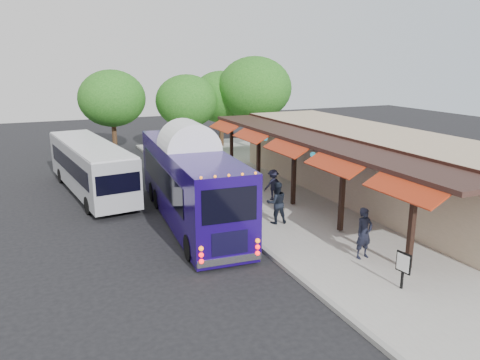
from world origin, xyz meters
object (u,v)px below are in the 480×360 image
ped_a (364,233)px  ped_d (273,185)px  sign_board (403,264)px  ped_c (204,168)px  coach_bus (190,179)px  ped_b (277,203)px  city_bus (90,166)px

ped_a → ped_d: (0.34, 7.83, -0.16)m
sign_board → ped_a: bearing=73.0°
ped_c → ped_a: bearing=70.5°
coach_bus → ped_a: coach_bus is taller
ped_a → ped_d: size_ratio=1.20×
coach_bus → ped_a: bearing=-53.7°
ped_a → coach_bus: bearing=117.3°
ped_a → ped_b: (-1.16, 4.59, -0.01)m
coach_bus → ped_c: 6.64m
ped_b → ped_d: 3.57m
ped_a → sign_board: ped_a is taller
city_bus → sign_board: (7.69, -15.84, -0.58)m
city_bus → ped_a: size_ratio=5.62×
coach_bus → ped_b: (3.26, -2.28, -0.87)m
ped_c → ped_d: 5.40m
coach_bus → ped_c: (2.75, 5.96, -1.01)m
coach_bus → sign_board: 10.20m
ped_b → ped_d: size_ratio=1.18×
city_bus → ped_a: (8.06, -13.40, -0.46)m
city_bus → ped_d: bearing=-40.9°
sign_board → city_bus: bearing=107.6°
city_bus → sign_board: 17.62m
ped_a → sign_board: size_ratio=1.56×
coach_bus → ped_b: bearing=-31.4°
ped_b → ped_c: 8.26m
coach_bus → city_bus: coach_bus is taller
ped_a → ped_b: 4.74m
ped_a → ped_c: ped_a is taller
ped_a → sign_board: 2.47m
city_bus → ped_d: city_bus is taller
city_bus → ped_c: bearing=-12.4°
ped_a → ped_b: ped_a is taller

